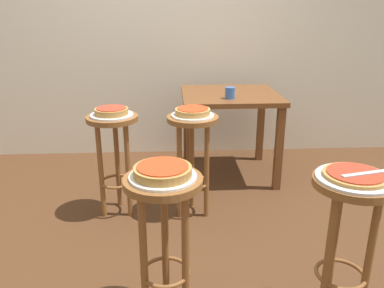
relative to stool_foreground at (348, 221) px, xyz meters
The scene contains 17 objects.
ground_plane 1.31m from the stool_foreground, 138.52° to the left, with size 6.00×6.00×0.00m, color #4C2D19.
back_wall 2.77m from the stool_foreground, 110.16° to the left, with size 6.00×0.10×3.00m, color silver.
stool_foreground is the anchor object (origin of this frame).
serving_plate_foreground 0.21m from the stool_foreground, 90.00° to the left, with size 0.34×0.34×0.01m, color silver.
pizza_foreground 0.23m from the stool_foreground, 45.00° to the left, with size 0.27×0.27×0.02m.
stool_middle 0.84m from the stool_foreground, behind, with size 0.36×0.36×0.74m.
serving_plate_middle 0.87m from the stool_foreground, behind, with size 0.30×0.30×0.01m, color white.
pizza_middle 0.87m from the stool_foreground, behind, with size 0.26×0.26×0.05m.
stool_leftside 1.26m from the stool_foreground, 120.94° to the left, with size 0.36×0.36×0.74m.
serving_plate_leftside 1.27m from the stool_foreground, 120.94° to the left, with size 0.29×0.29×0.01m, color white.
pizza_leftside 1.28m from the stool_foreground, 120.94° to the left, with size 0.24×0.24×0.05m.
stool_rear 1.64m from the stool_foreground, 137.03° to the left, with size 0.36×0.36×0.74m.
serving_plate_rear 1.66m from the stool_foreground, 137.03° to the left, with size 0.30×0.30×0.01m, color silver.
pizza_rear 1.66m from the stool_foreground, 137.03° to the left, with size 0.23×0.23×0.05m.
dining_table 1.80m from the stool_foreground, 99.01° to the left, with size 0.82×0.78×0.75m.
cup_near_edge 1.63m from the stool_foreground, 101.34° to the left, with size 0.08×0.08×0.09m, color #3360B2.
pizza_server_knife 0.25m from the stool_foreground, 33.69° to the right, with size 0.22×0.02×0.01m, color silver.
Camera 1 is at (0.10, -2.32, 1.46)m, focal length 36.77 mm.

